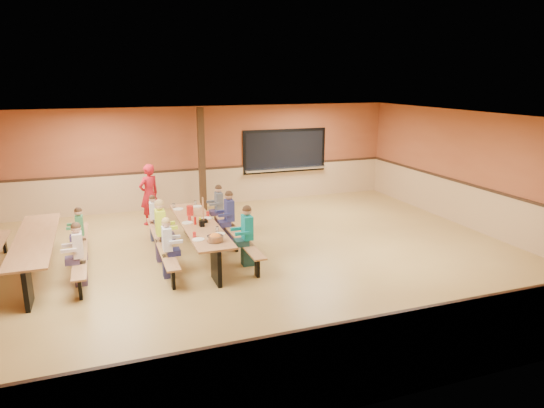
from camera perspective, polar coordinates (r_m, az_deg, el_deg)
name	(u,v)px	position (r m, az deg, el deg)	size (l,w,h in m)	color
ground	(256,260)	(10.52, -1.93, -6.61)	(12.00, 12.00, 0.00)	olive
room_envelope	(255,230)	(10.29, -1.96, -3.03)	(12.04, 10.04, 3.02)	brown
kitchen_pass_through	(285,153)	(15.52, 1.52, 6.05)	(2.78, 0.28, 1.38)	black
structural_post	(202,160)	(14.20, -8.26, 5.14)	(0.18, 0.18, 3.00)	black
cafeteria_table_main	(199,233)	(10.74, -8.55, -3.34)	(1.91, 3.70, 0.74)	#9C673E
cafeteria_table_second	(36,248)	(10.77, -26.02, -4.68)	(1.91, 3.70, 0.74)	#9C673E
seated_child_white_left	(167,248)	(9.68, -12.20, -5.09)	(0.36, 0.30, 1.20)	silver
seated_adult_yellow	(161,231)	(10.56, -12.94, -3.09)	(0.43, 0.35, 1.33)	#CFF028
seated_child_grey_left	(153,218)	(11.93, -13.77, -1.64)	(0.32, 0.26, 1.10)	white
seated_child_teal_right	(247,236)	(10.06, -2.92, -3.79)	(0.40, 0.33, 1.27)	#0C8484
seated_child_navy_right	(229,218)	(11.37, -5.03, -1.65)	(0.39, 0.32, 1.26)	navy
seated_child_char_right	(219,209)	(12.34, -6.25, -0.54)	(0.36, 0.30, 1.19)	#50545B
seated_child_green_sec	(81,234)	(11.16, -21.60, -3.30)	(0.34, 0.28, 1.15)	#387E49
seated_child_tan_sec	(79,255)	(9.80, -21.79, -5.54)	(0.37, 0.31, 1.22)	beige
standing_woman	(149,194)	(13.24, -14.25, 1.11)	(0.59, 0.39, 1.63)	#B1141E
punch_pitcher	(190,211)	(11.30, -9.62, -0.76)	(0.16, 0.16, 0.22)	red
chip_bowl	(215,238)	(9.44, -6.70, -3.98)	(0.32, 0.32, 0.15)	orange
napkin_dispenser	(202,223)	(10.44, -8.27, -2.26)	(0.10, 0.14, 0.13)	black
condiment_mustard	(200,221)	(10.53, -8.43, -1.99)	(0.06, 0.06, 0.17)	yellow
condiment_ketchup	(195,221)	(10.58, -9.04, -1.95)	(0.06, 0.06, 0.17)	#B2140F
table_paddle	(203,216)	(10.70, -8.08, -1.43)	(0.16, 0.16, 0.56)	black
place_settings	(199,221)	(10.66, -8.60, -1.97)	(0.65, 3.30, 0.11)	beige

